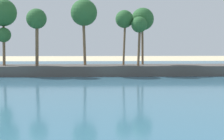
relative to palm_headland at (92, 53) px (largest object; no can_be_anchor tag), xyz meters
name	(u,v)px	position (x,y,z in m)	size (l,w,h in m)	color
sea	(101,77)	(1.54, -2.78, -3.94)	(220.00, 85.62, 0.06)	#386B84
palm_headland	(92,53)	(0.00, 0.00, 0.00)	(115.58, 6.57, 13.26)	#514C47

